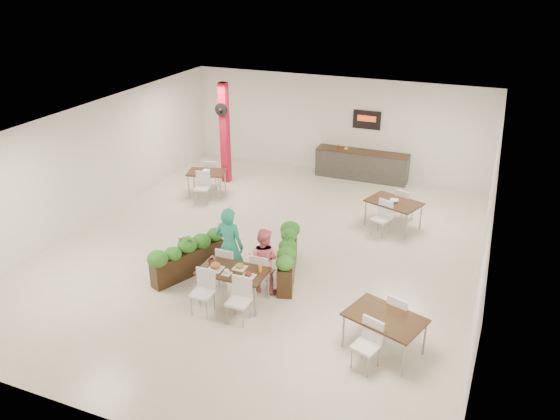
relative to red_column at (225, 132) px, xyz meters
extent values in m
plane|color=beige|center=(3.00, -3.79, -1.64)|extent=(12.00, 12.00, 0.00)
cube|color=white|center=(3.00, 2.21, -0.04)|extent=(10.00, 0.10, 3.20)
cube|color=white|center=(3.00, -9.79, -0.04)|extent=(10.00, 0.10, 3.20)
cube|color=white|center=(-2.00, -3.79, -0.04)|extent=(0.10, 12.00, 3.20)
cube|color=white|center=(8.00, -3.79, -0.04)|extent=(0.10, 12.00, 3.20)
cube|color=white|center=(3.00, -3.79, 1.56)|extent=(10.00, 12.00, 0.04)
cube|color=#AF0B26|center=(0.00, 0.01, -0.04)|extent=(0.25, 0.25, 3.20)
cylinder|color=black|center=(0.00, -0.17, 0.76)|extent=(0.40, 0.06, 0.40)
sphere|color=black|center=(0.00, -0.21, 0.76)|extent=(0.12, 0.12, 0.12)
cube|color=#2E2C28|center=(4.00, 1.86, -1.19)|extent=(3.00, 0.60, 0.90)
cube|color=black|center=(4.00, 1.86, -0.72)|extent=(3.00, 0.62, 0.04)
cube|color=black|center=(4.00, 2.17, 0.26)|extent=(0.90, 0.04, 0.60)
cube|color=red|center=(4.00, 2.14, 0.31)|extent=(0.60, 0.02, 0.18)
imported|color=maroon|center=(3.20, 1.86, -0.61)|extent=(0.09, 0.09, 0.19)
imported|color=gold|center=(3.45, 1.86, -0.62)|extent=(0.13, 0.13, 0.17)
cube|color=black|center=(3.29, -6.12, -0.91)|extent=(1.41, 0.81, 0.04)
cylinder|color=gray|center=(2.66, -6.46, -1.29)|extent=(0.04, 0.04, 0.71)
cylinder|color=gray|center=(3.94, -6.45, -1.29)|extent=(0.04, 0.04, 0.71)
cylinder|color=gray|center=(2.65, -5.78, -1.29)|extent=(0.04, 0.04, 0.71)
cylinder|color=gray|center=(3.93, -5.77, -1.29)|extent=(0.04, 0.04, 0.71)
cube|color=white|center=(2.89, -5.52, -1.19)|extent=(0.42, 0.42, 0.05)
cube|color=white|center=(2.89, -5.71, -0.94)|extent=(0.42, 0.04, 0.45)
cylinder|color=gray|center=(3.05, -5.35, -1.43)|extent=(0.02, 0.02, 0.43)
cylinder|color=gray|center=(2.71, -5.35, -1.43)|extent=(0.02, 0.02, 0.43)
cylinder|color=gray|center=(3.06, -5.69, -1.43)|extent=(0.02, 0.02, 0.43)
cylinder|color=gray|center=(2.72, -5.69, -1.43)|extent=(0.02, 0.02, 0.43)
cube|color=white|center=(3.69, -5.51, -1.19)|extent=(0.42, 0.42, 0.05)
cube|color=white|center=(3.69, -5.70, -0.94)|extent=(0.42, 0.04, 0.45)
cylinder|color=gray|center=(3.85, -5.34, -1.43)|extent=(0.02, 0.02, 0.43)
cylinder|color=gray|center=(3.51, -5.35, -1.43)|extent=(0.02, 0.02, 0.43)
cylinder|color=gray|center=(3.86, -5.68, -1.43)|extent=(0.02, 0.02, 0.43)
cylinder|color=gray|center=(3.52, -5.69, -1.43)|extent=(0.02, 0.02, 0.43)
cube|color=white|center=(2.90, -6.72, -1.19)|extent=(0.42, 0.42, 0.05)
cube|color=white|center=(2.90, -6.53, -0.94)|extent=(0.42, 0.04, 0.45)
cylinder|color=gray|center=(2.73, -6.89, -1.43)|extent=(0.02, 0.02, 0.43)
cylinder|color=gray|center=(3.07, -6.89, -1.43)|extent=(0.02, 0.02, 0.43)
cylinder|color=gray|center=(2.73, -6.55, -1.43)|extent=(0.02, 0.02, 0.43)
cylinder|color=gray|center=(3.07, -6.55, -1.43)|extent=(0.02, 0.02, 0.43)
cube|color=white|center=(3.70, -6.71, -1.19)|extent=(0.42, 0.42, 0.05)
cube|color=white|center=(3.70, -6.52, -0.94)|extent=(0.42, 0.04, 0.45)
cylinder|color=gray|center=(3.53, -6.89, -1.43)|extent=(0.02, 0.02, 0.43)
cylinder|color=gray|center=(3.87, -6.88, -1.43)|extent=(0.02, 0.02, 0.43)
cylinder|color=gray|center=(3.53, -6.55, -1.43)|extent=(0.02, 0.02, 0.43)
cylinder|color=gray|center=(3.87, -6.54, -1.43)|extent=(0.02, 0.02, 0.43)
cube|color=white|center=(2.94, -6.22, -0.89)|extent=(0.30, 0.30, 0.01)
ellipsoid|color=brown|center=(2.94, -6.22, -0.81)|extent=(0.22, 0.22, 0.13)
cube|color=white|center=(3.39, -6.00, -0.89)|extent=(0.26, 0.26, 0.01)
ellipsoid|color=orange|center=(3.39, -6.00, -0.82)|extent=(0.18, 0.18, 0.11)
cube|color=white|center=(3.69, -6.23, -0.89)|extent=(0.26, 0.26, 0.01)
ellipsoid|color=#541610|center=(3.69, -6.23, -0.83)|extent=(0.16, 0.16, 0.10)
cube|color=white|center=(3.24, -6.30, -0.89)|extent=(0.18, 0.18, 0.01)
ellipsoid|color=white|center=(3.24, -6.30, -0.84)|extent=(0.12, 0.12, 0.07)
cylinder|color=orange|center=(3.84, -5.96, -0.82)|extent=(0.07, 0.07, 0.15)
imported|color=brown|center=(2.74, -6.02, -0.84)|extent=(0.12, 0.12, 0.10)
imported|color=teal|center=(2.89, -5.47, -0.74)|extent=(0.66, 0.44, 1.81)
imported|color=#FB6F86|center=(3.69, -5.47, -0.91)|extent=(0.71, 0.56, 1.46)
cube|color=black|center=(1.86, -5.52, -1.33)|extent=(1.03, 1.83, 0.62)
ellipsoid|color=#1B5E1A|center=(1.55, -6.24, -0.90)|extent=(0.40, 0.40, 0.32)
ellipsoid|color=#1B5E1A|center=(1.70, -5.88, -0.90)|extent=(0.40, 0.40, 0.32)
ellipsoid|color=#1B5E1A|center=(1.86, -5.52, -0.90)|extent=(0.40, 0.40, 0.32)
ellipsoid|color=#1B5E1A|center=(2.02, -5.16, -0.90)|extent=(0.40, 0.40, 0.32)
ellipsoid|color=#1B5E1A|center=(2.18, -4.81, -0.90)|extent=(0.40, 0.40, 0.32)
imported|color=#1B5E1A|center=(1.86, -5.52, -0.82)|extent=(0.36, 0.31, 0.40)
cube|color=black|center=(3.96, -4.72, -1.31)|extent=(0.90, 1.99, 0.66)
ellipsoid|color=#1B5E1A|center=(4.20, -5.52, -0.86)|extent=(0.40, 0.40, 0.32)
ellipsoid|color=#1B5E1A|center=(4.08, -5.12, -0.86)|extent=(0.40, 0.40, 0.32)
ellipsoid|color=#1B5E1A|center=(3.96, -4.72, -0.86)|extent=(0.40, 0.40, 0.32)
ellipsoid|color=#1B5E1A|center=(3.83, -4.32, -0.86)|extent=(0.40, 0.40, 0.32)
ellipsoid|color=#1B5E1A|center=(3.71, -3.92, -0.86)|extent=(0.40, 0.40, 0.32)
imported|color=#1B5E1A|center=(3.96, -4.72, -0.77)|extent=(0.24, 0.24, 0.43)
cube|color=black|center=(-0.03, -1.24, -0.91)|extent=(1.26, 1.00, 0.04)
cylinder|color=gray|center=(-0.42, -1.66, -1.29)|extent=(0.04, 0.04, 0.71)
cylinder|color=gray|center=(0.53, -1.41, -1.29)|extent=(0.04, 0.04, 0.71)
cylinder|color=gray|center=(-0.58, -1.07, -1.29)|extent=(0.04, 0.04, 0.71)
cylinder|color=gray|center=(0.37, -0.81, -1.29)|extent=(0.04, 0.04, 0.71)
cube|color=white|center=(-0.18, -0.66, -1.19)|extent=(0.51, 0.51, 0.05)
cube|color=white|center=(-0.13, -0.84, -0.94)|extent=(0.42, 0.15, 0.45)
cylinder|color=gray|center=(-0.06, -0.45, -1.43)|extent=(0.02, 0.02, 0.43)
cylinder|color=gray|center=(-0.39, -0.54, -1.43)|extent=(0.02, 0.02, 0.43)
cylinder|color=gray|center=(0.03, -0.78, -1.43)|extent=(0.02, 0.02, 0.43)
cylinder|color=gray|center=(-0.30, -0.87, -1.43)|extent=(0.02, 0.02, 0.43)
cube|color=white|center=(0.13, -1.82, -1.19)|extent=(0.51, 0.51, 0.05)
cube|color=white|center=(0.08, -1.63, -0.94)|extent=(0.42, 0.15, 0.45)
cylinder|color=gray|center=(0.01, -2.03, -1.43)|extent=(0.02, 0.02, 0.43)
cylinder|color=gray|center=(0.34, -1.94, -1.43)|extent=(0.02, 0.02, 0.43)
cylinder|color=gray|center=(-0.08, -1.70, -1.43)|extent=(0.02, 0.02, 0.43)
cylinder|color=gray|center=(0.25, -1.61, -1.43)|extent=(0.02, 0.02, 0.43)
imported|color=white|center=(-0.03, -1.24, -0.87)|extent=(0.22, 0.22, 0.05)
cube|color=black|center=(5.67, -1.37, -0.91)|extent=(1.58, 1.31, 0.04)
cylinder|color=gray|center=(4.96, -1.52, -1.29)|extent=(0.04, 0.04, 0.71)
cylinder|color=gray|center=(6.12, -1.94, -1.29)|extent=(0.04, 0.04, 0.71)
cylinder|color=gray|center=(5.23, -0.79, -1.29)|extent=(0.04, 0.04, 0.71)
cylinder|color=gray|center=(6.38, -1.21, -1.29)|extent=(0.04, 0.04, 0.71)
cube|color=white|center=(5.88, -0.80, -1.19)|extent=(0.54, 0.54, 0.05)
cube|color=white|center=(5.81, -0.98, -0.94)|extent=(0.41, 0.18, 0.45)
cylinder|color=gray|center=(6.09, -0.70, -1.43)|extent=(0.02, 0.02, 0.43)
cylinder|color=gray|center=(5.77, -0.58, -1.43)|extent=(0.02, 0.02, 0.43)
cylinder|color=gray|center=(5.98, -1.02, -1.43)|extent=(0.02, 0.02, 0.43)
cylinder|color=gray|center=(5.66, -0.90, -1.43)|extent=(0.02, 0.02, 0.43)
cube|color=white|center=(5.47, -1.93, -1.19)|extent=(0.54, 0.54, 0.05)
cube|color=white|center=(5.53, -1.75, -0.94)|extent=(0.41, 0.18, 0.45)
cylinder|color=gray|center=(5.25, -2.03, -1.43)|extent=(0.02, 0.02, 0.43)
cylinder|color=gray|center=(5.57, -2.15, -1.43)|extent=(0.02, 0.02, 0.43)
cylinder|color=gray|center=(5.37, -1.71, -1.43)|extent=(0.02, 0.02, 0.43)
cylinder|color=gray|center=(5.68, -1.83, -1.43)|extent=(0.02, 0.02, 0.43)
imported|color=white|center=(5.67, -1.37, -0.87)|extent=(0.22, 0.22, 0.05)
cube|color=black|center=(6.53, -6.55, -0.91)|extent=(1.57, 1.29, 0.04)
cylinder|color=gray|center=(5.82, -6.72, -1.29)|extent=(0.04, 0.04, 0.71)
cylinder|color=gray|center=(6.99, -7.12, -1.29)|extent=(0.04, 0.04, 0.71)
cylinder|color=gray|center=(6.08, -5.98, -1.29)|extent=(0.04, 0.04, 0.71)
cylinder|color=gray|center=(7.24, -6.38, -1.29)|extent=(0.04, 0.04, 0.71)
cube|color=white|center=(6.73, -5.98, -1.19)|extent=(0.53, 0.53, 0.05)
cube|color=white|center=(6.67, -6.16, -0.94)|extent=(0.41, 0.17, 0.45)
cylinder|color=gray|center=(6.94, -5.87, -1.43)|extent=(0.02, 0.02, 0.43)
cylinder|color=gray|center=(6.62, -5.76, -1.43)|extent=(0.02, 0.02, 0.43)
cylinder|color=gray|center=(6.83, -6.20, -1.43)|extent=(0.02, 0.02, 0.43)
cylinder|color=gray|center=(6.51, -6.09, -1.43)|extent=(0.02, 0.02, 0.43)
cube|color=white|center=(6.34, -7.12, -1.19)|extent=(0.53, 0.53, 0.05)
cube|color=white|center=(6.40, -6.94, -0.94)|extent=(0.41, 0.17, 0.45)
cylinder|color=gray|center=(6.12, -7.22, -1.43)|extent=(0.02, 0.02, 0.43)
cylinder|color=gray|center=(6.45, -7.33, -1.43)|extent=(0.02, 0.02, 0.43)
cylinder|color=gray|center=(6.23, -6.90, -1.43)|extent=(0.02, 0.02, 0.43)
cylinder|color=gray|center=(6.56, -7.01, -1.43)|extent=(0.02, 0.02, 0.43)
camera|label=1|loc=(7.80, -14.72, 4.87)|focal=35.00mm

